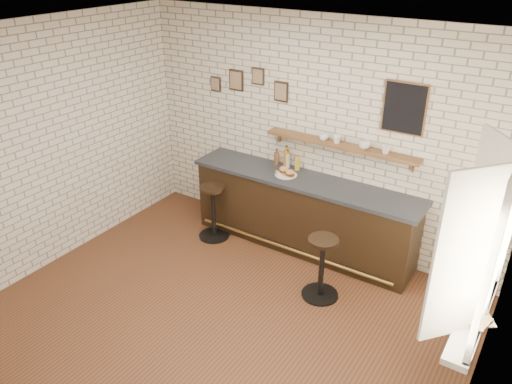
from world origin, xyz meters
TOP-DOWN VIEW (x-y plane):
  - ground at (0.00, 0.00)m, footprint 5.00×5.00m
  - bar_counter at (0.03, 1.70)m, footprint 3.10×0.65m
  - sandwich_plate at (-0.22, 1.67)m, footprint 0.28×0.28m
  - ciabatta_sandwich at (-0.21, 1.67)m, footprint 0.26×0.18m
  - potato_chips at (-0.24, 1.67)m, footprint 0.26×0.20m
  - bitters_bottle_brown at (-0.50, 1.90)m, footprint 0.07×0.07m
  - bitters_bottle_white at (-0.34, 1.90)m, footprint 0.07×0.07m
  - bitters_bottle_amber at (-0.35, 1.90)m, footprint 0.07×0.07m
  - condiment_bottle_yellow at (-0.18, 1.90)m, footprint 0.07×0.07m
  - bar_stool_left at (-1.12, 1.25)m, footprint 0.43×0.43m
  - bar_stool_right at (0.72, 0.88)m, footprint 0.43×0.43m
  - wall_shelf at (0.40, 1.90)m, footprint 2.00×0.18m
  - shelf_cup_a at (0.17, 1.90)m, footprint 0.11×0.11m
  - shelf_cup_b at (0.35, 1.90)m, footprint 0.13×0.13m
  - shelf_cup_c at (0.71, 1.90)m, footprint 0.18×0.18m
  - shelf_cup_d at (0.97, 1.90)m, footprint 0.13×0.13m
  - back_wall_decor at (0.23, 1.98)m, footprint 2.96×0.02m
  - window_sill at (2.40, 0.30)m, footprint 0.20×1.35m
  - casement_window at (2.36, 0.30)m, footprint 0.40×1.30m
  - book_lower at (2.38, 0.20)m, footprint 0.28×0.30m
  - book_upper at (2.38, 0.18)m, footprint 0.20×0.24m

SIDE VIEW (x-z plane):
  - ground at x=0.00m, z-range 0.00..0.00m
  - bar_stool_left at x=-1.12m, z-range 0.03..0.80m
  - bar_stool_right at x=0.72m, z-range 0.03..0.80m
  - bar_counter at x=0.03m, z-range 0.00..1.01m
  - window_sill at x=2.40m, z-range 0.87..0.93m
  - book_lower at x=2.38m, z-range 0.93..0.95m
  - book_upper at x=2.38m, z-range 0.95..0.97m
  - sandwich_plate at x=-0.22m, z-range 1.01..1.02m
  - potato_chips at x=-0.24m, z-range 1.02..1.03m
  - ciabatta_sandwich at x=-0.21m, z-range 1.02..1.11m
  - condiment_bottle_yellow at x=-0.18m, z-range 0.99..1.20m
  - bitters_bottle_brown at x=-0.50m, z-range 0.99..1.21m
  - bitters_bottle_white at x=-0.34m, z-range 0.99..1.24m
  - bitters_bottle_amber at x=-0.35m, z-range 0.98..1.29m
  - wall_shelf at x=0.40m, z-range 1.39..1.57m
  - shelf_cup_a at x=0.17m, z-range 1.50..1.59m
  - shelf_cup_d at x=0.97m, z-range 1.50..1.60m
  - shelf_cup_b at x=0.35m, z-range 1.50..1.60m
  - shelf_cup_c at x=0.71m, z-range 1.50..1.61m
  - casement_window at x=2.36m, z-range 0.87..2.43m
  - back_wall_decor at x=0.23m, z-range 1.77..2.33m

